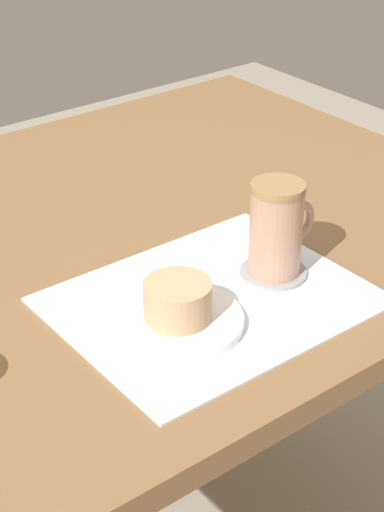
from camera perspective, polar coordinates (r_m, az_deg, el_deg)
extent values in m
cylinder|color=brown|center=(2.01, 2.14, 0.67)|extent=(0.05, 0.05, 0.71)
cube|color=brown|center=(1.30, -3.00, 1.58)|extent=(1.08, 0.89, 0.04)
cylinder|color=tan|center=(2.06, -7.59, -3.80)|extent=(0.04, 0.04, 0.40)
cube|color=white|center=(1.10, 1.28, -2.99)|extent=(0.38, 0.31, 0.00)
cylinder|color=white|center=(1.05, -0.95, -4.36)|extent=(0.16, 0.16, 0.01)
cylinder|color=tan|center=(1.03, -0.96, -2.98)|extent=(0.08, 0.08, 0.05)
cylinder|color=#99999E|center=(1.15, 5.44, -1.09)|extent=(0.09, 0.09, 0.00)
cylinder|color=tan|center=(1.12, 5.59, 1.60)|extent=(0.07, 0.07, 0.12)
cylinder|color=#9E7547|center=(1.09, 5.76, 4.56)|extent=(0.07, 0.07, 0.01)
torus|color=tan|center=(1.15, 6.96, 2.25)|extent=(0.06, 0.01, 0.06)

